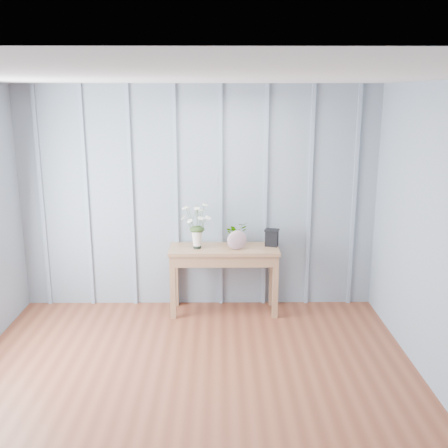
{
  "coord_description": "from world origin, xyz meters",
  "views": [
    {
      "loc": [
        0.24,
        -3.52,
        2.39
      ],
      "look_at": [
        0.29,
        1.94,
        1.03
      ],
      "focal_mm": 42.0,
      "sensor_mm": 36.0,
      "label": 1
    }
  ],
  "objects_px": {
    "sideboard": "(224,258)",
    "daisy_vase": "(197,218)",
    "felt_disc_vessel": "(237,240)",
    "carved_box": "(272,238)"
  },
  "relations": [
    {
      "from": "daisy_vase",
      "to": "carved_box",
      "type": "bearing_deg",
      "value": 5.58
    },
    {
      "from": "felt_disc_vessel",
      "to": "sideboard",
      "type": "bearing_deg",
      "value": 135.93
    },
    {
      "from": "sideboard",
      "to": "daisy_vase",
      "type": "bearing_deg",
      "value": -176.43
    },
    {
      "from": "felt_disc_vessel",
      "to": "carved_box",
      "type": "height_order",
      "value": "felt_disc_vessel"
    },
    {
      "from": "daisy_vase",
      "to": "sideboard",
      "type": "bearing_deg",
      "value": 3.57
    },
    {
      "from": "sideboard",
      "to": "felt_disc_vessel",
      "type": "height_order",
      "value": "felt_disc_vessel"
    },
    {
      "from": "felt_disc_vessel",
      "to": "carved_box",
      "type": "xyz_separation_m",
      "value": [
        0.39,
        0.15,
        -0.01
      ]
    },
    {
      "from": "sideboard",
      "to": "carved_box",
      "type": "height_order",
      "value": "carved_box"
    },
    {
      "from": "sideboard",
      "to": "carved_box",
      "type": "relative_size",
      "value": 6.36
    },
    {
      "from": "daisy_vase",
      "to": "carved_box",
      "type": "height_order",
      "value": "daisy_vase"
    }
  ]
}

